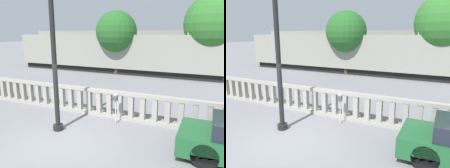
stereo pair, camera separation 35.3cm
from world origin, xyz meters
The scene contains 8 objects.
ground_plane centered at (0.00, 0.00, 0.00)m, with size 160.00×160.00×0.00m, color slate.
balustrade centered at (0.00, 2.67, 0.60)m, with size 13.56×0.24×1.20m.
lamppost centered at (-0.71, 0.71, 3.27)m, with size 0.38×0.38×6.16m.
parking_meter centered at (1.02, 2.13, 1.02)m, with size 0.18×0.18×1.27m.
train_near centered at (-4.06, 13.34, 1.82)m, with size 19.29×2.87×4.04m.
train_far centered at (-7.66, 22.15, 2.05)m, with size 24.06×2.62×4.52m.
tree_left centered at (-3.33, 12.23, 3.69)m, with size 3.52×3.52×5.46m.
tree_right centered at (4.15, 13.29, 4.28)m, with size 4.33×4.33×6.46m.
Camera 1 is at (4.27, -5.37, 3.51)m, focal length 35.00 mm.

